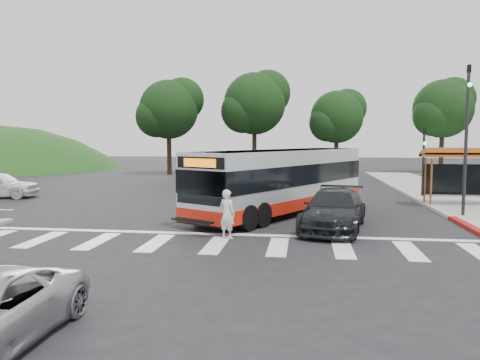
# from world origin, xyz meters

# --- Properties ---
(ground) EXTENTS (140.00, 140.00, 0.00)m
(ground) POSITION_xyz_m (0.00, 0.00, 0.00)
(ground) COLOR black
(ground) RESTS_ON ground
(sidewalk_east) EXTENTS (4.00, 40.00, 0.12)m
(sidewalk_east) POSITION_xyz_m (11.00, 8.00, 0.06)
(sidewalk_east) COLOR gray
(sidewalk_east) RESTS_ON ground
(curb_east) EXTENTS (0.30, 40.00, 0.15)m
(curb_east) POSITION_xyz_m (9.00, 8.00, 0.07)
(curb_east) COLOR #9E9991
(curb_east) RESTS_ON ground
(curb_east_red) EXTENTS (0.32, 6.00, 0.15)m
(curb_east_red) POSITION_xyz_m (9.00, -2.00, 0.08)
(curb_east_red) COLOR maroon
(curb_east_red) RESTS_ON ground
(crosswalk_ladder) EXTENTS (18.00, 2.60, 0.01)m
(crosswalk_ladder) POSITION_xyz_m (0.00, -5.00, 0.01)
(crosswalk_ladder) COLOR silver
(crosswalk_ladder) RESTS_ON ground
(bus_shelter) EXTENTS (4.20, 1.60, 2.86)m
(bus_shelter) POSITION_xyz_m (10.80, 5.10, 2.35)
(bus_shelter) COLOR #A1501A
(bus_shelter) RESTS_ON sidewalk_east
(traffic_signal_ne_tall) EXTENTS (0.18, 0.37, 6.50)m
(traffic_signal_ne_tall) POSITION_xyz_m (9.60, 1.49, 3.88)
(traffic_signal_ne_tall) COLOR black
(traffic_signal_ne_tall) RESTS_ON ground
(traffic_signal_ne_short) EXTENTS (0.18, 0.37, 4.00)m
(traffic_signal_ne_short) POSITION_xyz_m (9.60, 8.49, 2.48)
(traffic_signal_ne_short) COLOR black
(traffic_signal_ne_short) RESTS_ON ground
(tree_ne_a) EXTENTS (6.16, 5.74, 9.30)m
(tree_ne_a) POSITION_xyz_m (16.08, 28.06, 6.39)
(tree_ne_a) COLOR black
(tree_ne_a) RESTS_ON parking_lot
(tree_north_a) EXTENTS (6.60, 6.15, 10.17)m
(tree_north_a) POSITION_xyz_m (-1.92, 26.07, 6.92)
(tree_north_a) COLOR black
(tree_north_a) RESTS_ON ground
(tree_north_b) EXTENTS (5.72, 5.33, 8.43)m
(tree_north_b) POSITION_xyz_m (6.07, 28.06, 5.66)
(tree_north_b) COLOR black
(tree_north_b) RESTS_ON ground
(tree_north_c) EXTENTS (6.16, 5.74, 9.30)m
(tree_north_c) POSITION_xyz_m (-9.92, 24.06, 6.29)
(tree_north_c) COLOR black
(tree_north_c) RESTS_ON ground
(transit_bus) EXTENTS (7.63, 10.97, 2.90)m
(transit_bus) POSITION_xyz_m (1.86, 1.71, 1.45)
(transit_bus) COLOR silver
(transit_bus) RESTS_ON ground
(pedestrian) EXTENTS (0.73, 0.65, 1.68)m
(pedestrian) POSITION_xyz_m (0.20, -3.93, 0.84)
(pedestrian) COLOR white
(pedestrian) RESTS_ON ground
(dark_sedan) EXTENTS (3.04, 5.46, 1.49)m
(dark_sedan) POSITION_xyz_m (3.92, -1.83, 0.75)
(dark_sedan) COLOR black
(dark_sedan) RESTS_ON ground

